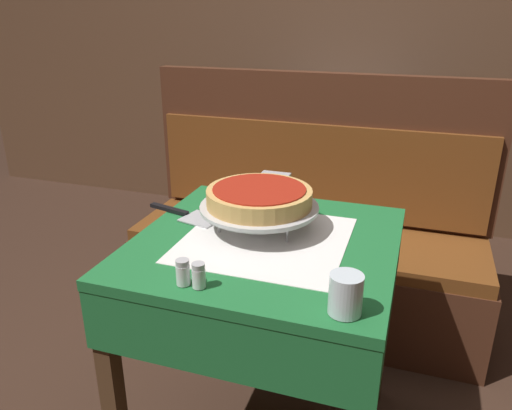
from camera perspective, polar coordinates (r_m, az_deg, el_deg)
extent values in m
cube|color=#1E6B33|center=(1.45, 1.09, -4.49)|extent=(0.74, 0.74, 0.03)
cube|color=white|center=(1.44, 1.10, -3.92)|extent=(0.46, 0.46, 0.00)
cube|color=#1E6B33|center=(1.50, 1.07, -7.95)|extent=(0.74, 0.74, 0.17)
cube|color=#4C331E|center=(1.54, -15.97, -20.68)|extent=(0.05, 0.05, 0.73)
cube|color=#4C331E|center=(2.01, -5.30, -8.87)|extent=(0.05, 0.05, 0.73)
cube|color=#4C331E|center=(1.88, 14.25, -11.96)|extent=(0.05, 0.05, 0.73)
cube|color=#194799|center=(2.92, 9.16, 8.79)|extent=(0.76, 0.76, 0.03)
cube|color=white|center=(2.92, 9.18, 9.10)|extent=(0.47, 0.47, 0.00)
cube|color=#194799|center=(2.94, 9.04, 6.87)|extent=(0.76, 0.76, 0.17)
cube|color=#4C331E|center=(2.79, 0.42, 0.24)|extent=(0.05, 0.05, 0.73)
cube|color=#4C331E|center=(2.67, 14.71, -1.50)|extent=(0.05, 0.05, 0.73)
cube|color=#4C331E|center=(3.42, 4.06, 4.28)|extent=(0.05, 0.05, 0.73)
cube|color=#4C331E|center=(3.32, 15.72, 2.99)|extent=(0.05, 0.05, 0.73)
cube|color=#4C2819|center=(2.37, 5.52, -8.63)|extent=(1.58, 0.49, 0.39)
cube|color=brown|center=(2.27, 5.72, -3.76)|extent=(1.54, 0.48, 0.06)
cube|color=#4C2819|center=(2.34, 7.27, 6.58)|extent=(1.58, 0.06, 0.67)
cube|color=brown|center=(2.33, 6.94, 3.93)|extent=(1.51, 0.02, 0.43)
cube|color=brown|center=(3.31, 12.43, 18.02)|extent=(6.00, 0.04, 2.40)
cylinder|color=#ADADB2|center=(1.60, 1.71, -0.04)|extent=(0.01, 0.01, 0.06)
cylinder|color=#ADADB2|center=(1.48, -4.19, -2.01)|extent=(0.01, 0.01, 0.06)
cylinder|color=#ADADB2|center=(1.41, 3.60, -3.09)|extent=(0.01, 0.01, 0.06)
cylinder|color=#ADADB2|center=(1.48, 0.37, -0.70)|extent=(0.24, 0.24, 0.01)
cylinder|color=silver|center=(1.48, 0.37, -0.48)|extent=(0.34, 0.34, 0.01)
cylinder|color=silver|center=(1.48, 0.37, -0.20)|extent=(0.35, 0.35, 0.01)
cylinder|color=tan|center=(1.47, 0.37, 0.88)|extent=(0.31, 0.31, 0.05)
cylinder|color=#A82314|center=(1.46, 0.38, 1.83)|extent=(0.27, 0.27, 0.01)
cube|color=#BCBCC1|center=(1.58, -6.22, -1.60)|extent=(0.14, 0.12, 0.00)
cube|color=black|center=(1.66, -9.89, -0.47)|extent=(0.15, 0.06, 0.01)
cylinder|color=silver|center=(1.11, 10.21, -9.99)|extent=(0.07, 0.07, 0.09)
cylinder|color=silver|center=(1.22, -8.33, -7.89)|extent=(0.03, 0.03, 0.05)
cylinder|color=#B7B7BC|center=(1.20, -8.42, -6.54)|extent=(0.03, 0.03, 0.01)
cylinder|color=silver|center=(1.20, -6.56, -8.26)|extent=(0.03, 0.03, 0.05)
cylinder|color=#B7B7BC|center=(1.19, -6.62, -6.95)|extent=(0.03, 0.03, 0.01)
cube|color=#B2B2B7|center=(1.73, 2.22, 2.19)|extent=(0.10, 0.05, 0.09)
cube|color=black|center=(2.89, 11.16, 9.16)|extent=(0.13, 0.13, 0.03)
cylinder|color=black|center=(2.87, 11.27, 10.59)|extent=(0.01, 0.01, 0.12)
cylinder|color=red|center=(2.92, 11.37, 10.48)|extent=(0.04, 0.04, 0.09)
cylinder|color=white|center=(2.86, 10.44, 10.32)|extent=(0.04, 0.04, 0.09)
cylinder|color=gold|center=(2.85, 11.93, 10.18)|extent=(0.04, 0.04, 0.09)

